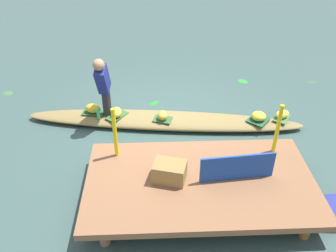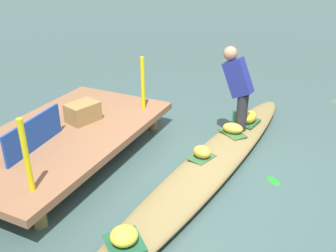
{
  "view_description": "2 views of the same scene",
  "coord_description": "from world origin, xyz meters",
  "px_view_note": "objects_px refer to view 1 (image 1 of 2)",
  "views": [
    {
      "loc": [
        0.15,
        5.66,
        3.79
      ],
      "look_at": [
        -0.06,
        0.65,
        0.4
      ],
      "focal_mm": 38.36,
      "sensor_mm": 36.0,
      "label": 1
    },
    {
      "loc": [
        -3.96,
        -1.3,
        2.67
      ],
      "look_at": [
        0.21,
        0.68,
        0.44
      ],
      "focal_mm": 40.08,
      "sensor_mm": 36.0,
      "label": 2
    }
  ],
  "objects_px": {
    "banana_bunch_4": "(93,108)",
    "market_banner": "(237,168)",
    "banana_bunch_2": "(163,115)",
    "water_bottle": "(98,114)",
    "vendor_boat": "(163,120)",
    "banana_bunch_1": "(117,112)",
    "produce_crate": "(170,171)",
    "banana_bunch_0": "(282,114)",
    "banana_bunch_3": "(259,116)",
    "vendor_person": "(103,84)"
  },
  "relations": [
    {
      "from": "banana_bunch_1",
      "to": "banana_bunch_4",
      "type": "relative_size",
      "value": 1.0
    },
    {
      "from": "banana_bunch_1",
      "to": "water_bottle",
      "type": "bearing_deg",
      "value": 12.95
    },
    {
      "from": "produce_crate",
      "to": "banana_bunch_1",
      "type": "bearing_deg",
      "value": -65.52
    },
    {
      "from": "banana_bunch_0",
      "to": "banana_bunch_3",
      "type": "xyz_separation_m",
      "value": [
        0.46,
        0.06,
        0.01
      ]
    },
    {
      "from": "banana_bunch_2",
      "to": "vendor_person",
      "type": "distance_m",
      "value": 1.21
    },
    {
      "from": "banana_bunch_4",
      "to": "market_banner",
      "type": "xyz_separation_m",
      "value": [
        -2.28,
        2.14,
        0.29
      ]
    },
    {
      "from": "banana_bunch_2",
      "to": "banana_bunch_3",
      "type": "height_order",
      "value": "banana_bunch_2"
    },
    {
      "from": "banana_bunch_0",
      "to": "banana_bunch_3",
      "type": "distance_m",
      "value": 0.46
    },
    {
      "from": "water_bottle",
      "to": "banana_bunch_3",
      "type": "bearing_deg",
      "value": 176.54
    },
    {
      "from": "produce_crate",
      "to": "banana_bunch_3",
      "type": "bearing_deg",
      "value": -134.81
    },
    {
      "from": "banana_bunch_2",
      "to": "banana_bunch_4",
      "type": "relative_size",
      "value": 0.8
    },
    {
      "from": "banana_bunch_1",
      "to": "vendor_person",
      "type": "relative_size",
      "value": 0.24
    },
    {
      "from": "banana_bunch_2",
      "to": "water_bottle",
      "type": "height_order",
      "value": "water_bottle"
    },
    {
      "from": "vendor_boat",
      "to": "banana_bunch_2",
      "type": "distance_m",
      "value": 0.21
    },
    {
      "from": "vendor_boat",
      "to": "banana_bunch_3",
      "type": "bearing_deg",
      "value": 179.79
    },
    {
      "from": "vendor_boat",
      "to": "market_banner",
      "type": "bearing_deg",
      "value": 122.42
    },
    {
      "from": "banana_bunch_3",
      "to": "produce_crate",
      "type": "xyz_separation_m",
      "value": [
        1.71,
        1.72,
        0.24
      ]
    },
    {
      "from": "banana_bunch_0",
      "to": "banana_bunch_4",
      "type": "height_order",
      "value": "banana_bunch_4"
    },
    {
      "from": "banana_bunch_4",
      "to": "water_bottle",
      "type": "height_order",
      "value": "water_bottle"
    },
    {
      "from": "banana_bunch_4",
      "to": "water_bottle",
      "type": "bearing_deg",
      "value": 121.15
    },
    {
      "from": "water_bottle",
      "to": "banana_bunch_2",
      "type": "bearing_deg",
      "value": 176.07
    },
    {
      "from": "banana_bunch_4",
      "to": "vendor_boat",
      "type": "bearing_deg",
      "value": 172.25
    },
    {
      "from": "banana_bunch_2",
      "to": "produce_crate",
      "type": "xyz_separation_m",
      "value": [
        -0.05,
        1.82,
        0.24
      ]
    },
    {
      "from": "banana_bunch_4",
      "to": "produce_crate",
      "type": "xyz_separation_m",
      "value": [
        -1.35,
        2.11,
        0.23
      ]
    },
    {
      "from": "banana_bunch_4",
      "to": "produce_crate",
      "type": "bearing_deg",
      "value": 122.71
    },
    {
      "from": "banana_bunch_0",
      "to": "water_bottle",
      "type": "height_order",
      "value": "water_bottle"
    },
    {
      "from": "market_banner",
      "to": "vendor_person",
      "type": "bearing_deg",
      "value": -50.11
    },
    {
      "from": "banana_bunch_0",
      "to": "banana_bunch_2",
      "type": "bearing_deg",
      "value": -0.97
    },
    {
      "from": "water_bottle",
      "to": "vendor_boat",
      "type": "bearing_deg",
      "value": -178.76
    },
    {
      "from": "water_bottle",
      "to": "banana_bunch_4",
      "type": "bearing_deg",
      "value": -58.85
    },
    {
      "from": "banana_bunch_1",
      "to": "banana_bunch_3",
      "type": "relative_size",
      "value": 1.13
    },
    {
      "from": "banana_bunch_2",
      "to": "produce_crate",
      "type": "height_order",
      "value": "produce_crate"
    },
    {
      "from": "banana_bunch_1",
      "to": "market_banner",
      "type": "bearing_deg",
      "value": 132.25
    },
    {
      "from": "banana_bunch_0",
      "to": "market_banner",
      "type": "height_order",
      "value": "market_banner"
    },
    {
      "from": "banana_bunch_3",
      "to": "vendor_person",
      "type": "distance_m",
      "value": 2.87
    },
    {
      "from": "water_bottle",
      "to": "banana_bunch_1",
      "type": "bearing_deg",
      "value": -167.05
    },
    {
      "from": "banana_bunch_0",
      "to": "banana_bunch_2",
      "type": "xyz_separation_m",
      "value": [
        2.21,
        -0.04,
        0.01
      ]
    },
    {
      "from": "vendor_person",
      "to": "market_banner",
      "type": "distance_m",
      "value": 2.84
    },
    {
      "from": "banana_bunch_0",
      "to": "produce_crate",
      "type": "xyz_separation_m",
      "value": [
        2.17,
        1.78,
        0.24
      ]
    },
    {
      "from": "water_bottle",
      "to": "produce_crate",
      "type": "bearing_deg",
      "value": 122.87
    },
    {
      "from": "banana_bunch_3",
      "to": "water_bottle",
      "type": "bearing_deg",
      "value": -3.46
    },
    {
      "from": "banana_bunch_0",
      "to": "produce_crate",
      "type": "relative_size",
      "value": 0.62
    },
    {
      "from": "banana_bunch_3",
      "to": "water_bottle",
      "type": "height_order",
      "value": "water_bottle"
    },
    {
      "from": "market_banner",
      "to": "produce_crate",
      "type": "distance_m",
      "value": 0.93
    },
    {
      "from": "banana_bunch_2",
      "to": "vendor_person",
      "type": "height_order",
      "value": "vendor_person"
    },
    {
      "from": "banana_bunch_1",
      "to": "produce_crate",
      "type": "distance_m",
      "value": 2.18
    },
    {
      "from": "vendor_person",
      "to": "vendor_boat",
      "type": "bearing_deg",
      "value": 178.79
    },
    {
      "from": "banana_bunch_3",
      "to": "vendor_person",
      "type": "bearing_deg",
      "value": -4.62
    },
    {
      "from": "banana_bunch_0",
      "to": "produce_crate",
      "type": "height_order",
      "value": "produce_crate"
    },
    {
      "from": "banana_bunch_2",
      "to": "banana_bunch_4",
      "type": "bearing_deg",
      "value": -12.41
    }
  ]
}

